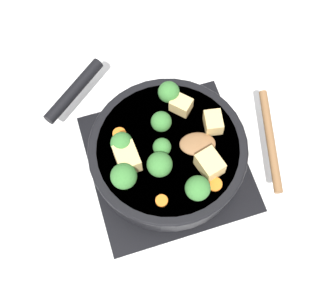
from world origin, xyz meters
name	(u,v)px	position (x,y,z in m)	size (l,w,h in m)	color
ground_plane	(168,163)	(0.00, 0.00, 0.00)	(2.40, 2.40, 0.00)	white
front_burner_grate	(168,161)	(0.00, 0.00, 0.01)	(0.31, 0.31, 0.03)	black
skillet_pan	(167,152)	(0.00, 0.00, 0.06)	(0.37, 0.39, 0.06)	black
wooden_spoon	(237,142)	(0.13, -0.03, 0.09)	(0.20, 0.20, 0.02)	brown
tofu_cube_center_large	(127,158)	(-0.08, -0.01, 0.10)	(0.05, 0.04, 0.04)	#DBB770
tofu_cube_near_handle	(210,164)	(0.06, -0.06, 0.10)	(0.05, 0.04, 0.04)	#DBB770
tofu_cube_east_chunk	(213,122)	(0.09, 0.02, 0.10)	(0.04, 0.03, 0.03)	#DBB770
tofu_cube_west_chunk	(181,105)	(0.05, 0.07, 0.10)	(0.04, 0.03, 0.03)	#DBB770
broccoli_floret_near_spoon	(162,147)	(-0.01, -0.01, 0.11)	(0.03, 0.03, 0.04)	#709956
broccoli_floret_center_top	(160,164)	(-0.03, -0.04, 0.11)	(0.05, 0.05, 0.05)	#709956
broccoli_floret_east_rim	(122,143)	(-0.08, 0.02, 0.11)	(0.04, 0.04, 0.05)	#709956
broccoli_floret_west_rim	(161,122)	(0.00, 0.04, 0.11)	(0.04, 0.04, 0.05)	#709956
broccoli_floret_north_edge	(169,92)	(0.03, 0.10, 0.11)	(0.04, 0.04, 0.05)	#709956
broccoli_floret_south_cluster	(124,176)	(-0.10, -0.04, 0.11)	(0.05, 0.05, 0.05)	#709956
broccoli_floret_mid_floret	(198,188)	(0.02, -0.10, 0.11)	(0.05, 0.05, 0.05)	#709956
carrot_slice_orange_thin	(119,134)	(-0.08, 0.05, 0.09)	(0.03, 0.03, 0.01)	orange
carrot_slice_near_center	(215,184)	(0.06, -0.10, 0.09)	(0.03, 0.03, 0.01)	orange
carrot_slice_edge_slice	(162,201)	(-0.04, -0.10, 0.09)	(0.02, 0.02, 0.01)	orange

